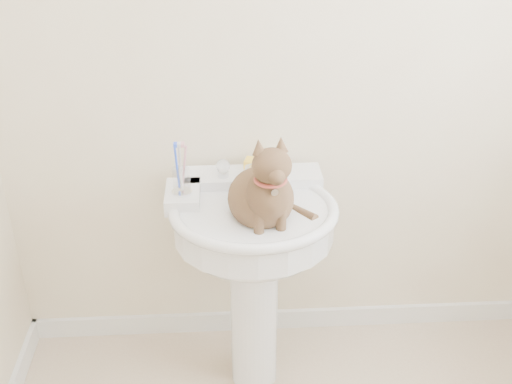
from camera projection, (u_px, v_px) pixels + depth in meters
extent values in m
cube|color=white|center=(289.00, 319.00, 2.80)|extent=(2.20, 0.02, 0.09)
cylinder|color=white|center=(254.00, 316.00, 2.41)|extent=(0.17, 0.17, 0.62)
cylinder|color=white|center=(254.00, 224.00, 2.21)|extent=(0.55, 0.55, 0.12)
ellipsoid|color=white|center=(254.00, 238.00, 2.24)|extent=(0.51, 0.44, 0.20)
torus|color=white|center=(254.00, 210.00, 2.18)|extent=(0.58, 0.58, 0.04)
cube|color=white|center=(251.00, 179.00, 2.35)|extent=(0.51, 0.14, 0.06)
cube|color=white|center=(183.00, 197.00, 2.23)|extent=(0.12, 0.18, 0.06)
cylinder|color=silver|center=(251.00, 172.00, 2.29)|extent=(0.05, 0.05, 0.05)
cylinder|color=silver|center=(252.00, 171.00, 2.23)|extent=(0.04, 0.04, 0.14)
sphere|color=white|center=(220.00, 166.00, 2.29)|extent=(0.06, 0.06, 0.06)
sphere|color=white|center=(282.00, 164.00, 2.30)|extent=(0.06, 0.06, 0.06)
cube|color=gold|center=(257.00, 164.00, 2.36)|extent=(0.10, 0.08, 0.03)
cylinder|color=silver|center=(182.00, 192.00, 2.20)|extent=(0.07, 0.07, 0.01)
cylinder|color=white|center=(181.00, 180.00, 2.18)|extent=(0.06, 0.06, 0.09)
cylinder|color=blue|center=(177.00, 167.00, 2.15)|extent=(0.01, 0.01, 0.17)
cylinder|color=silver|center=(181.00, 167.00, 2.15)|extent=(0.01, 0.01, 0.17)
cylinder|color=pink|center=(184.00, 167.00, 2.15)|extent=(0.01, 0.01, 0.17)
ellipsoid|color=brown|center=(262.00, 198.00, 2.12)|extent=(0.22, 0.25, 0.20)
ellipsoid|color=brown|center=(264.00, 195.00, 2.01)|extent=(0.14, 0.13, 0.18)
ellipsoid|color=brown|center=(265.00, 166.00, 1.93)|extent=(0.12, 0.11, 0.11)
cone|color=brown|center=(253.00, 146.00, 1.92)|extent=(0.04, 0.04, 0.05)
cone|color=brown|center=(276.00, 146.00, 1.92)|extent=(0.04, 0.04, 0.05)
cylinder|color=brown|center=(295.00, 211.00, 2.18)|extent=(0.03, 0.03, 0.23)
torus|color=maroon|center=(265.00, 180.00, 1.97)|extent=(0.11, 0.11, 0.01)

